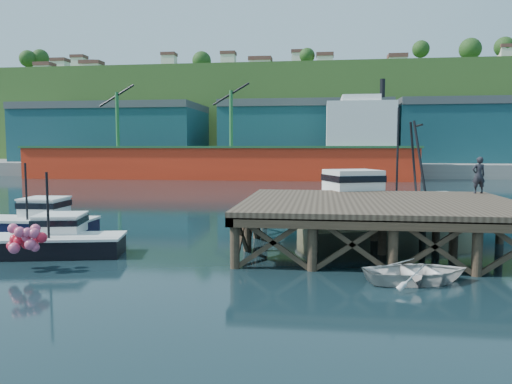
% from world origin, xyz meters
% --- Properties ---
extents(ground, '(300.00, 300.00, 0.00)m').
position_xyz_m(ground, '(0.00, 0.00, 0.00)').
color(ground, black).
rests_on(ground, ground).
extents(wharf, '(12.00, 10.00, 2.62)m').
position_xyz_m(wharf, '(5.50, -0.19, 1.94)').
color(wharf, brown).
rests_on(wharf, ground).
extents(far_quay, '(160.00, 40.00, 2.00)m').
position_xyz_m(far_quay, '(0.00, 70.00, 1.00)').
color(far_quay, gray).
rests_on(far_quay, ground).
extents(warehouse_left, '(32.00, 16.00, 9.00)m').
position_xyz_m(warehouse_left, '(-35.00, 65.00, 6.50)').
color(warehouse_left, '#184450').
rests_on(warehouse_left, far_quay).
extents(warehouse_mid, '(28.00, 16.00, 9.00)m').
position_xyz_m(warehouse_mid, '(0.00, 65.00, 6.50)').
color(warehouse_mid, '#184450').
rests_on(warehouse_mid, far_quay).
extents(warehouse_right, '(30.00, 16.00, 9.00)m').
position_xyz_m(warehouse_right, '(30.00, 65.00, 6.50)').
color(warehouse_right, '#184450').
rests_on(warehouse_right, far_quay).
extents(cargo_ship, '(55.50, 10.00, 13.75)m').
position_xyz_m(cargo_ship, '(-8.46, 48.00, 3.31)').
color(cargo_ship, red).
rests_on(cargo_ship, ground).
extents(hillside, '(220.00, 50.00, 22.00)m').
position_xyz_m(hillside, '(0.00, 100.00, 11.00)').
color(hillside, '#2D511E').
rests_on(hillside, ground).
extents(boat_navy, '(6.03, 3.27, 3.73)m').
position_xyz_m(boat_navy, '(-11.16, 0.43, 0.75)').
color(boat_navy, black).
rests_on(boat_navy, ground).
extents(boat_black, '(5.96, 4.95, 3.49)m').
position_xyz_m(boat_black, '(-8.07, -3.32, 0.64)').
color(boat_black, black).
rests_on(boat_black, ground).
extents(trawler, '(10.62, 7.06, 6.70)m').
position_xyz_m(trawler, '(6.53, 6.50, 1.38)').
color(trawler, '#F0E49B').
rests_on(trawler, ground).
extents(dinghy, '(4.04, 3.33, 0.73)m').
position_xyz_m(dinghy, '(6.15, -5.84, 0.36)').
color(dinghy, silver).
rests_on(dinghy, ground).
extents(dockworker, '(0.76, 0.57, 1.87)m').
position_xyz_m(dockworker, '(10.90, 4.05, 3.06)').
color(dockworker, black).
rests_on(dockworker, wharf).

